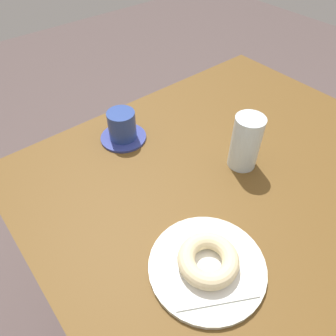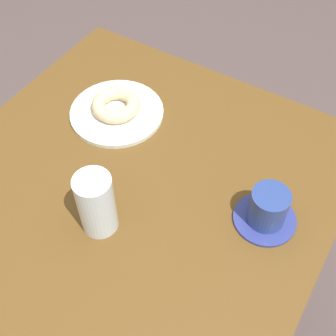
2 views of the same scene
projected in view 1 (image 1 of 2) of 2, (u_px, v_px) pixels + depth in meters
The scene contains 7 objects.
ground_plane at pixel (206, 295), 1.31m from camera, with size 6.00×6.00×0.00m, color #524442.
table at pixel (227, 192), 0.85m from camera, with size 0.98×0.81×0.74m.
plate_sugar_ring at pixel (207, 266), 0.60m from camera, with size 0.22×0.22×0.01m, color silver.
napkin_sugar_ring at pixel (207, 265), 0.59m from camera, with size 0.15×0.15×0.00m, color white.
donut_sugar_ring at pixel (208, 260), 0.58m from camera, with size 0.11×0.11×0.03m, color beige.
water_glass at pixel (246, 143), 0.75m from camera, with size 0.07×0.07×0.14m, color silver.
coffee_cup at pixel (122, 127), 0.84m from camera, with size 0.12×0.12×0.08m.
Camera 1 is at (0.47, 0.33, 1.30)m, focal length 33.99 mm.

